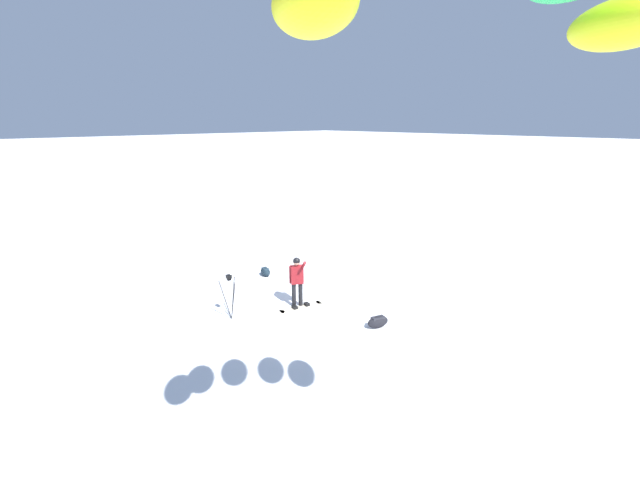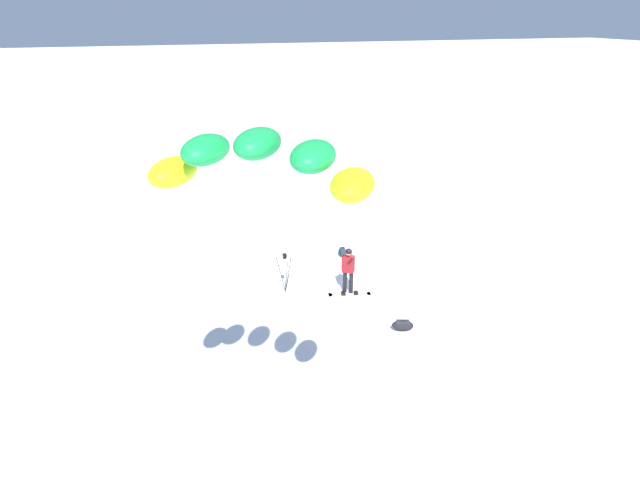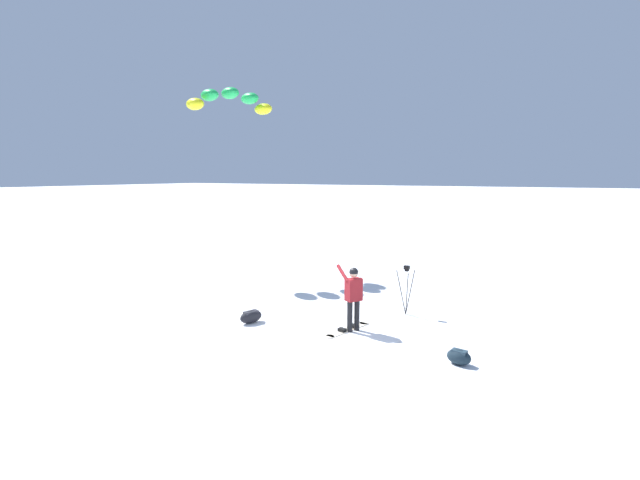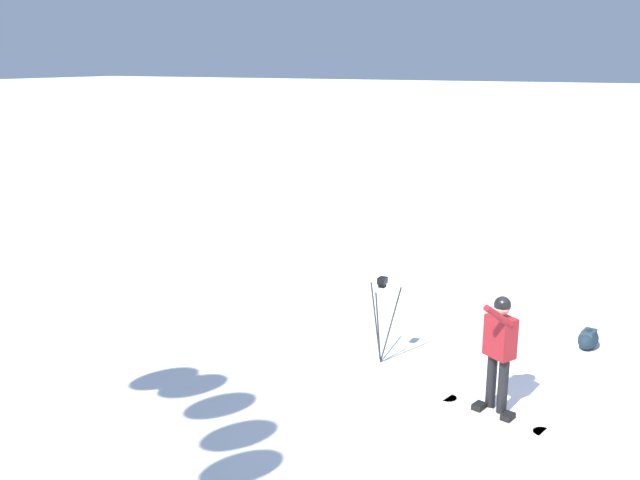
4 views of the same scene
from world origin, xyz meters
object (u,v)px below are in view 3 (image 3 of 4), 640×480
(traction_kite, at_px, (230,100))
(gear_bag_large, at_px, (459,357))
(camera_tripod, at_px, (406,280))
(snowboard, at_px, (348,329))
(gear_bag_small, at_px, (251,316))
(snowboarder, at_px, (353,293))

(traction_kite, bearing_deg, gear_bag_large, -116.79)
(traction_kite, bearing_deg, camera_tripod, -105.90)
(traction_kite, bearing_deg, snowboard, -120.90)
(camera_tripod, xyz_separation_m, gear_bag_small, (-2.81, 3.47, -0.84))
(snowboard, relative_size, traction_kite, 0.48)
(gear_bag_large, bearing_deg, snowboard, 74.40)
(traction_kite, bearing_deg, gear_bag_small, -137.14)
(traction_kite, relative_size, camera_tripod, 2.43)
(traction_kite, bearing_deg, snowboarder, -120.31)
(traction_kite, relative_size, gear_bag_large, 6.12)
(snowboarder, bearing_deg, gear_bag_small, 105.70)
(snowboard, distance_m, gear_bag_small, 2.69)
(snowboard, height_order, gear_bag_small, gear_bag_small)
(snowboarder, bearing_deg, gear_bag_large, -106.62)
(snowboarder, relative_size, gear_bag_large, 2.97)
(snowboard, distance_m, camera_tripod, 2.45)
(snowboarder, relative_size, snowboard, 1.02)
(traction_kite, height_order, gear_bag_small, traction_kite)
(snowboard, bearing_deg, snowboarder, -85.16)
(camera_tripod, bearing_deg, snowboarder, 160.10)
(gear_bag_large, bearing_deg, gear_bag_small, 89.01)
(snowboarder, distance_m, snowboard, 1.01)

